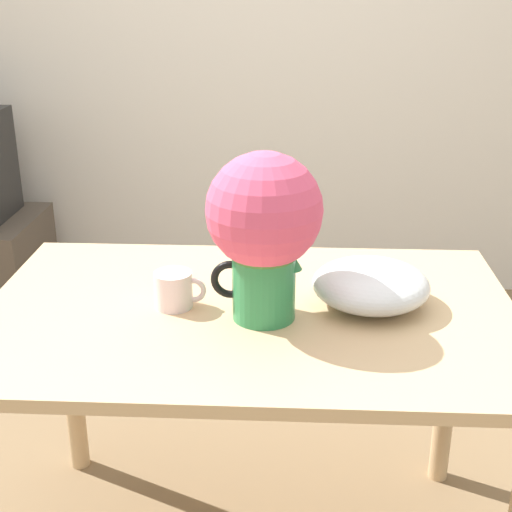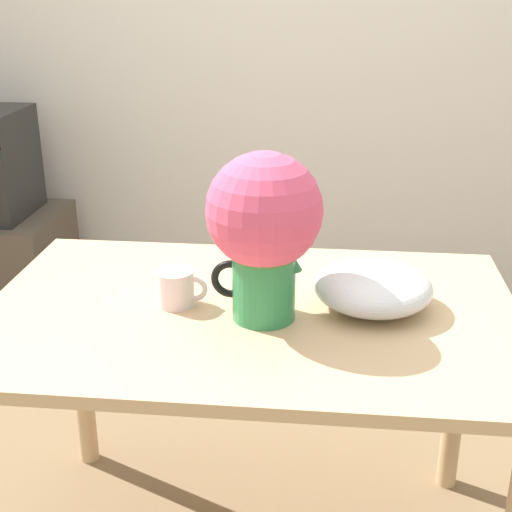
# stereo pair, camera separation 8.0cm
# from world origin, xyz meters

# --- Properties ---
(wall_back) EXTENTS (8.00, 0.05, 2.60)m
(wall_back) POSITION_xyz_m (0.00, 1.83, 1.30)
(wall_back) COLOR silver
(wall_back) RESTS_ON ground_plane
(table) EXTENTS (1.28, 0.83, 0.75)m
(table) POSITION_xyz_m (0.05, -0.04, 0.65)
(table) COLOR tan
(table) RESTS_ON ground_plane
(flower_vase) EXTENTS (0.26, 0.26, 0.39)m
(flower_vase) POSITION_xyz_m (0.08, -0.09, 0.98)
(flower_vase) COLOR #2D844C
(flower_vase) RESTS_ON table
(coffee_mug) EXTENTS (0.12, 0.09, 0.09)m
(coffee_mug) POSITION_xyz_m (-0.13, -0.04, 0.80)
(coffee_mug) COLOR silver
(coffee_mug) RESTS_ON table
(white_bowl) EXTENTS (0.28, 0.28, 0.10)m
(white_bowl) POSITION_xyz_m (0.34, -0.01, 0.81)
(white_bowl) COLOR silver
(white_bowl) RESTS_ON table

